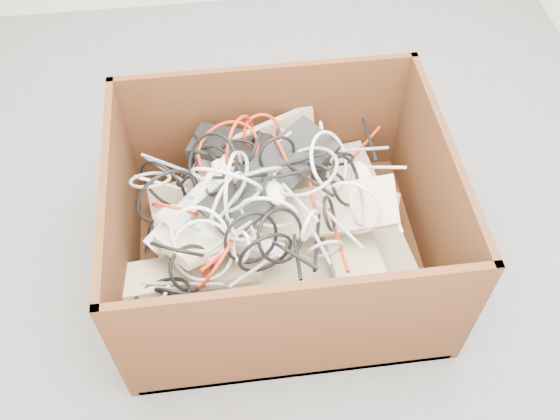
{
  "coord_description": "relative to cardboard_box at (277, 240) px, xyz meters",
  "views": [
    {
      "loc": [
        -0.28,
        -1.5,
        1.98
      ],
      "look_at": [
        -0.12,
        -0.21,
        0.3
      ],
      "focal_mm": 39.65,
      "sensor_mm": 36.0,
      "label": 1
    }
  ],
  "objects": [
    {
      "name": "power_strip_right",
      "position": [
        -0.14,
        -0.12,
        0.17
      ],
      "size": [
        0.3,
        0.15,
        0.1
      ],
      "primitive_type": "cube",
      "rotation": [
        -0.1,
        0.17,
        -0.32
      ],
      "color": "silver",
      "rests_on": "keyboard_pile"
    },
    {
      "name": "power_strip_left",
      "position": [
        -0.3,
        0.0,
        0.21
      ],
      "size": [
        0.29,
        0.27,
        0.14
      ],
      "primitive_type": "cube",
      "rotation": [
        0.14,
        -0.26,
        0.7
      ],
      "color": "silver",
      "rests_on": "keyboard_pile"
    },
    {
      "name": "cardboard_box",
      "position": [
        0.0,
        0.0,
        0.0
      ],
      "size": [
        1.1,
        0.92,
        0.58
      ],
      "color": "#3E240F",
      "rests_on": "ground"
    },
    {
      "name": "ground",
      "position": [
        0.14,
        0.23,
        -0.15
      ],
      "size": [
        3.0,
        3.0,
        0.0
      ],
      "primitive_type": "plane",
      "color": "#57575A",
      "rests_on": "ground"
    },
    {
      "name": "cable_tangle",
      "position": [
        -0.11,
        0.01,
        0.26
      ],
      "size": [
        1.01,
        0.81,
        0.44
      ],
      "color": "black",
      "rests_on": "keyboard_pile"
    },
    {
      "name": "keyboard_pile",
      "position": [
        -0.02,
        0.03,
        0.12
      ],
      "size": [
        1.09,
        0.87,
        0.42
      ],
      "color": "#C5B68B",
      "rests_on": "cardboard_box"
    },
    {
      "name": "vga_plug",
      "position": [
        0.32,
        0.01,
        0.21
      ],
      "size": [
        0.05,
        0.05,
        0.03
      ],
      "primitive_type": "cube",
      "rotation": [
        0.09,
        0.14,
        -0.23
      ],
      "color": "#0E0FD4",
      "rests_on": "keyboard_pile"
    },
    {
      "name": "mice_scatter",
      "position": [
        -0.01,
        -0.07,
        0.2
      ],
      "size": [
        0.78,
        0.58,
        0.19
      ],
      "color": "beige",
      "rests_on": "keyboard_pile"
    }
  ]
}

